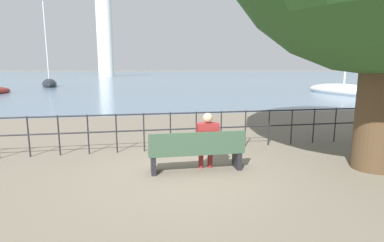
# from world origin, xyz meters

# --- Properties ---
(ground_plane) EXTENTS (1000.00, 1000.00, 0.00)m
(ground_plane) POSITION_xyz_m (0.00, 0.00, 0.00)
(ground_plane) COLOR #706656
(harbor_water) EXTENTS (600.00, 300.00, 0.01)m
(harbor_water) POSITION_xyz_m (0.00, 158.18, 0.00)
(harbor_water) COLOR slate
(harbor_water) RESTS_ON ground_plane
(park_bench) EXTENTS (2.07, 0.45, 0.90)m
(park_bench) POSITION_xyz_m (0.00, -0.07, 0.44)
(park_bench) COLOR #334C38
(park_bench) RESTS_ON ground_plane
(seated_person_left) EXTENTS (0.47, 0.35, 1.28)m
(seated_person_left) POSITION_xyz_m (0.25, 0.01, 0.70)
(seated_person_left) COLOR maroon
(seated_person_left) RESTS_ON ground_plane
(promenade_railing) EXTENTS (15.13, 0.04, 1.05)m
(promenade_railing) POSITION_xyz_m (-0.00, 1.79, 0.69)
(promenade_railing) COLOR black
(promenade_railing) RESTS_ON ground_plane
(sailboat_1) EXTENTS (3.13, 8.95, 12.98)m
(sailboat_1) POSITION_xyz_m (17.05, 17.74, 0.32)
(sailboat_1) COLOR silver
(sailboat_1) RESTS_ON ground_plane
(sailboat_2) EXTENTS (3.07, 5.71, 10.72)m
(sailboat_2) POSITION_xyz_m (-12.01, 34.51, 0.36)
(sailboat_2) COLOR black
(sailboat_2) RESTS_ON ground_plane
(harbor_lighthouse) EXTENTS (4.69, 4.69, 27.31)m
(harbor_lighthouse) POSITION_xyz_m (-10.04, 90.21, 12.70)
(harbor_lighthouse) COLOR white
(harbor_lighthouse) RESTS_ON ground_plane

